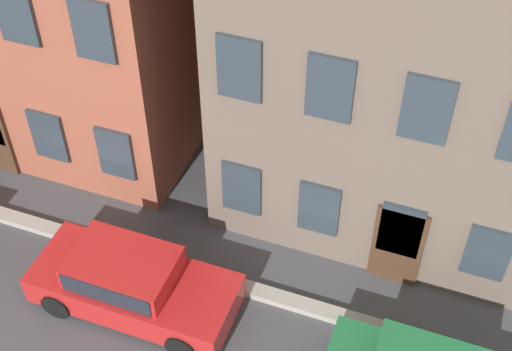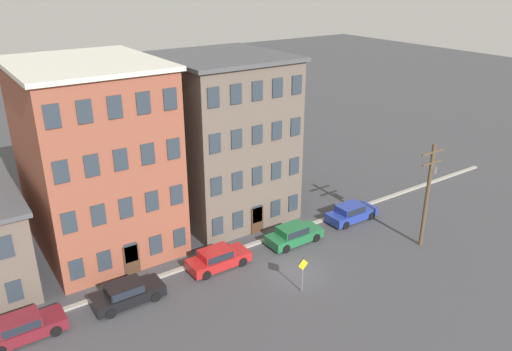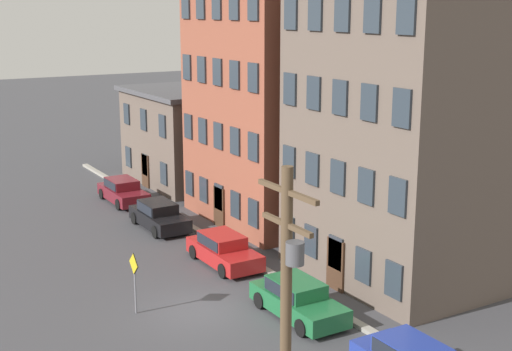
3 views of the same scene
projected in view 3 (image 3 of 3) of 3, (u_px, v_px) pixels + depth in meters
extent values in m
plane|color=#424247|center=(198.00, 311.00, 27.97)|extent=(200.00, 200.00, 0.00)
cube|color=#9E998E|center=(293.00, 286.00, 30.21)|extent=(56.00, 0.36, 0.16)
cube|color=#66564C|center=(220.00, 135.00, 49.44)|extent=(9.02, 11.16, 6.02)
cube|color=#4C4C51|center=(220.00, 89.00, 48.71)|extent=(9.52, 11.66, 0.30)
cube|color=#2D3842|center=(128.00, 157.00, 49.46)|extent=(0.90, 0.10, 1.40)
cube|color=#2D3842|center=(127.00, 114.00, 48.77)|extent=(0.90, 0.10, 1.40)
cube|color=#2D3842|center=(145.00, 165.00, 46.95)|extent=(0.90, 0.10, 1.40)
cube|color=#2D3842|center=(143.00, 120.00, 46.26)|extent=(0.90, 0.10, 1.40)
cube|color=#2D3842|center=(164.00, 174.00, 44.45)|extent=(0.90, 0.10, 1.40)
cube|color=#2D3842|center=(162.00, 126.00, 43.75)|extent=(0.90, 0.10, 1.40)
cube|color=#472D1E|center=(145.00, 171.00, 47.04)|extent=(1.10, 0.10, 2.20)
cube|color=brown|center=(306.00, 97.00, 39.97)|extent=(9.03, 11.04, 13.38)
cube|color=#2D3842|center=(190.00, 183.00, 41.33)|extent=(0.90, 0.10, 1.40)
cube|color=#2D3842|center=(188.00, 126.00, 40.56)|extent=(0.90, 0.10, 1.40)
cube|color=#2D3842|center=(187.00, 67.00, 39.79)|extent=(0.90, 0.10, 1.40)
cube|color=#2D3842|center=(186.00, 6.00, 39.03)|extent=(0.90, 0.10, 1.40)
cube|color=#2D3842|center=(204.00, 190.00, 39.82)|extent=(0.90, 0.10, 1.40)
cube|color=#2D3842|center=(203.00, 131.00, 39.06)|extent=(0.90, 0.10, 1.40)
cube|color=#2D3842|center=(202.00, 69.00, 38.29)|extent=(0.90, 0.10, 1.40)
cube|color=#2D3842|center=(200.00, 5.00, 37.52)|extent=(0.90, 0.10, 1.40)
cube|color=#2D3842|center=(219.00, 197.00, 38.32)|extent=(0.90, 0.10, 1.40)
cube|color=#2D3842|center=(218.00, 136.00, 37.55)|extent=(0.90, 0.10, 1.40)
cube|color=#2D3842|center=(217.00, 72.00, 36.78)|extent=(0.90, 0.10, 1.40)
cube|color=#2D3842|center=(217.00, 5.00, 36.01)|extent=(0.90, 0.10, 1.40)
cube|color=#2D3842|center=(235.00, 205.00, 36.81)|extent=(0.90, 0.10, 1.40)
cube|color=#2D3842|center=(235.00, 141.00, 36.04)|extent=(0.90, 0.10, 1.40)
cube|color=#2D3842|center=(235.00, 75.00, 35.28)|extent=(0.90, 0.10, 1.40)
cube|color=#2D3842|center=(234.00, 5.00, 34.51)|extent=(0.90, 0.10, 1.40)
cube|color=#2D3842|center=(253.00, 213.00, 35.31)|extent=(0.90, 0.10, 1.40)
cube|color=#2D3842|center=(253.00, 147.00, 34.54)|extent=(0.90, 0.10, 1.40)
cube|color=#2D3842|center=(253.00, 78.00, 33.77)|extent=(0.90, 0.10, 1.40)
cube|color=#2D3842|center=(253.00, 5.00, 33.00)|extent=(0.90, 0.10, 1.40)
cube|color=#472D1E|center=(219.00, 207.00, 38.45)|extent=(1.10, 0.10, 2.20)
cube|color=#66564C|center=(426.00, 128.00, 30.99)|extent=(8.93, 9.41, 13.00)
cube|color=#2D3842|center=(288.00, 231.00, 32.70)|extent=(0.90, 0.10, 1.40)
cube|color=#2D3842|center=(289.00, 161.00, 31.95)|extent=(0.90, 0.10, 1.40)
cube|color=#2D3842|center=(290.00, 89.00, 31.21)|extent=(0.90, 0.10, 1.40)
cube|color=#2D3842|center=(291.00, 13.00, 30.46)|extent=(0.90, 0.10, 1.40)
cube|color=#2D3842|center=(311.00, 241.00, 31.21)|extent=(0.90, 0.10, 1.40)
cube|color=#2D3842|center=(312.00, 169.00, 30.46)|extent=(0.90, 0.10, 1.40)
cube|color=#2D3842|center=(314.00, 93.00, 29.72)|extent=(0.90, 0.10, 1.40)
cube|color=#2D3842|center=(315.00, 13.00, 28.97)|extent=(0.90, 0.10, 1.40)
cube|color=#2D3842|center=(336.00, 253.00, 29.72)|extent=(0.90, 0.10, 1.40)
cube|color=#2D3842|center=(338.00, 177.00, 28.97)|extent=(0.90, 0.10, 1.40)
cube|color=#2D3842|center=(340.00, 97.00, 28.23)|extent=(0.90, 0.10, 1.40)
cube|color=#2D3842|center=(342.00, 13.00, 27.48)|extent=(0.90, 0.10, 1.40)
cube|color=#2D3842|center=(363.00, 266.00, 28.23)|extent=(0.90, 0.10, 1.40)
cube|color=#2D3842|center=(366.00, 186.00, 27.49)|extent=(0.90, 0.10, 1.40)
cube|color=#2D3842|center=(369.00, 102.00, 26.74)|extent=(0.90, 0.10, 1.40)
cube|color=#2D3842|center=(372.00, 14.00, 25.99)|extent=(0.90, 0.10, 1.40)
cube|color=#2D3842|center=(394.00, 280.00, 26.74)|extent=(0.90, 0.10, 1.40)
cube|color=#2D3842|center=(398.00, 197.00, 26.00)|extent=(0.90, 0.10, 1.40)
cube|color=#2D3842|center=(402.00, 108.00, 25.25)|extent=(0.90, 0.10, 1.40)
cube|color=#2D3842|center=(406.00, 14.00, 24.50)|extent=(0.90, 0.10, 1.40)
cube|color=#472D1E|center=(335.00, 265.00, 29.84)|extent=(1.10, 0.10, 2.20)
cube|color=maroon|center=(123.00, 194.00, 43.43)|extent=(4.40, 1.80, 0.70)
cube|color=maroon|center=(122.00, 183.00, 43.45)|extent=(2.20, 1.51, 0.55)
cube|color=#1E232D|center=(122.00, 183.00, 43.45)|extent=(2.02, 1.58, 0.48)
cylinder|color=black|center=(146.00, 201.00, 42.69)|extent=(0.66, 0.22, 0.66)
cylinder|color=black|center=(119.00, 204.00, 41.84)|extent=(0.66, 0.22, 0.66)
cylinder|color=black|center=(128.00, 190.00, 45.11)|extent=(0.66, 0.22, 0.66)
cylinder|color=black|center=(102.00, 194.00, 44.26)|extent=(0.66, 0.22, 0.66)
cube|color=black|center=(160.00, 219.00, 38.30)|extent=(4.40, 1.80, 0.70)
cube|color=black|center=(158.00, 207.00, 38.33)|extent=(2.20, 1.51, 0.55)
cube|color=#1E232D|center=(158.00, 207.00, 38.33)|extent=(2.02, 1.58, 0.48)
cylinder|color=black|center=(186.00, 227.00, 37.57)|extent=(0.66, 0.22, 0.66)
cylinder|color=black|center=(156.00, 232.00, 36.72)|extent=(0.66, 0.22, 0.66)
cylinder|color=black|center=(163.00, 214.00, 39.99)|extent=(0.66, 0.22, 0.66)
cylinder|color=black|center=(135.00, 218.00, 39.13)|extent=(0.66, 0.22, 0.66)
cube|color=#B21E1E|center=(224.00, 254.00, 32.89)|extent=(4.40, 1.80, 0.70)
cube|color=#B21E1E|center=(222.00, 240.00, 32.91)|extent=(2.20, 1.51, 0.55)
cube|color=#1E232D|center=(222.00, 240.00, 32.91)|extent=(2.02, 1.58, 0.48)
cylinder|color=black|center=(256.00, 264.00, 32.15)|extent=(0.66, 0.22, 0.66)
cylinder|color=black|center=(223.00, 271.00, 31.30)|extent=(0.66, 0.22, 0.66)
cylinder|color=black|center=(225.00, 246.00, 34.57)|extent=(0.66, 0.22, 0.66)
cylinder|color=black|center=(194.00, 252.00, 33.71)|extent=(0.66, 0.22, 0.66)
cube|color=#1E6638|center=(299.00, 304.00, 27.31)|extent=(4.40, 1.80, 0.70)
cube|color=#1E6638|center=(296.00, 287.00, 27.33)|extent=(2.20, 1.51, 0.55)
cube|color=#1E232D|center=(296.00, 287.00, 27.33)|extent=(2.02, 1.58, 0.48)
cylinder|color=black|center=(339.00, 317.00, 26.57)|extent=(0.66, 0.22, 0.66)
cylinder|color=black|center=(302.00, 328.00, 25.72)|extent=(0.66, 0.22, 0.66)
cylinder|color=black|center=(296.00, 292.00, 28.99)|extent=(0.66, 0.22, 0.66)
cylinder|color=black|center=(260.00, 300.00, 28.14)|extent=(0.66, 0.22, 0.66)
cube|color=#233899|center=(412.00, 350.00, 22.27)|extent=(2.20, 1.51, 0.55)
cube|color=#1E232D|center=(412.00, 350.00, 22.27)|extent=(2.02, 1.58, 0.48)
cylinder|color=slate|center=(135.00, 285.00, 27.48)|extent=(0.08, 0.08, 2.33)
cube|color=yellow|center=(134.00, 264.00, 27.26)|extent=(0.82, 0.03, 0.82)
cube|color=black|center=(134.00, 264.00, 27.27)|extent=(0.89, 0.02, 0.89)
cylinder|color=brown|center=(286.00, 328.00, 17.25)|extent=(0.28, 0.28, 8.05)
cube|color=brown|center=(287.00, 192.00, 16.47)|extent=(2.40, 0.12, 0.12)
cube|color=brown|center=(287.00, 225.00, 16.65)|extent=(2.00, 0.12, 0.12)
cylinder|color=#515156|center=(295.00, 253.00, 16.50)|extent=(0.44, 0.44, 0.55)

